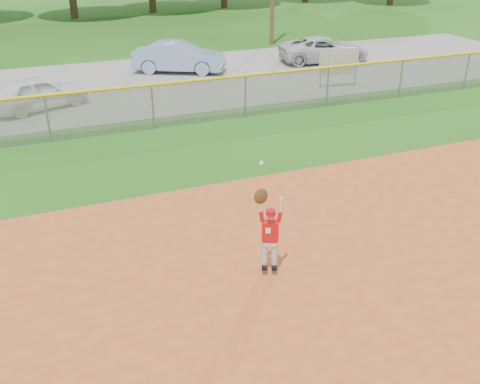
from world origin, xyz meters
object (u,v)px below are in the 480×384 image
car_white_a (37,93)px  car_white_b (324,49)px  car_blue (179,57)px  ballplayer (269,230)px  sponsor_sign (339,64)px

car_white_a → car_white_b: size_ratio=0.80×
car_blue → ballplayer: bearing=-162.3°
car_white_b → sponsor_sign: 4.97m
car_white_a → car_blue: size_ratio=0.85×
car_blue → car_white_b: 7.41m
car_white_a → car_blue: bearing=-83.9°
ballplayer → car_white_b: bearing=56.7°
car_white_b → sponsor_sign: size_ratio=2.62×
sponsor_sign → car_white_a: bearing=172.4°
ballplayer → car_white_a: bearing=104.8°
car_white_b → ballplayer: bearing=158.2°
car_white_a → sponsor_sign: sponsor_sign is taller
sponsor_sign → ballplayer: (-8.46, -11.31, -0.02)m
car_white_a → car_white_b: car_white_b is taller
car_blue → ballplayer: ballplayer is taller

